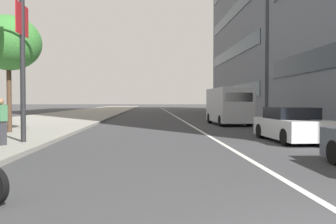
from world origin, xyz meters
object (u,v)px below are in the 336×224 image
(delivery_van_ahead, at_px, (228,105))
(car_approaching_light, at_px, (291,125))
(pedestrian_on_plaza, at_px, (1,122))
(street_lamp_with_banners, at_px, (34,11))
(street_tree_by_lamp_post, at_px, (9,43))

(delivery_van_ahead, bearing_deg, car_approaching_light, 179.48)
(delivery_van_ahead, distance_m, pedestrian_on_plaza, 16.13)
(delivery_van_ahead, relative_size, street_lamp_with_banners, 0.70)
(delivery_van_ahead, xyz_separation_m, pedestrian_on_plaza, (-12.42, 10.28, -0.41))
(car_approaching_light, height_order, street_tree_by_lamp_post, street_tree_by_lamp_post)
(street_lamp_with_banners, xyz_separation_m, street_tree_by_lamp_post, (4.24, 2.48, -0.48))
(pedestrian_on_plaza, bearing_deg, street_lamp_with_banners, 176.43)
(pedestrian_on_plaza, bearing_deg, street_tree_by_lamp_post, -124.88)
(delivery_van_ahead, relative_size, pedestrian_on_plaza, 3.46)
(street_lamp_with_banners, distance_m, street_tree_by_lamp_post, 4.94)
(delivery_van_ahead, bearing_deg, pedestrian_on_plaza, 138.41)
(car_approaching_light, height_order, pedestrian_on_plaza, pedestrian_on_plaza)
(car_approaching_light, relative_size, delivery_van_ahead, 0.78)
(delivery_van_ahead, relative_size, street_tree_by_lamp_post, 0.98)
(car_approaching_light, distance_m, pedestrian_on_plaza, 10.74)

